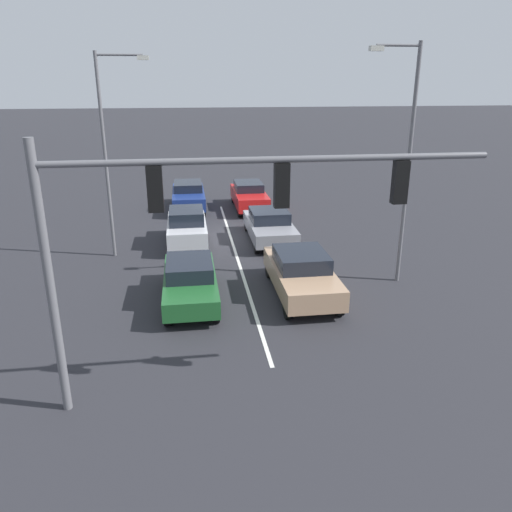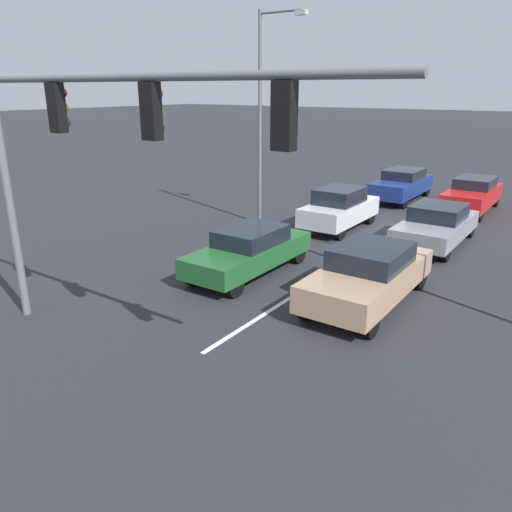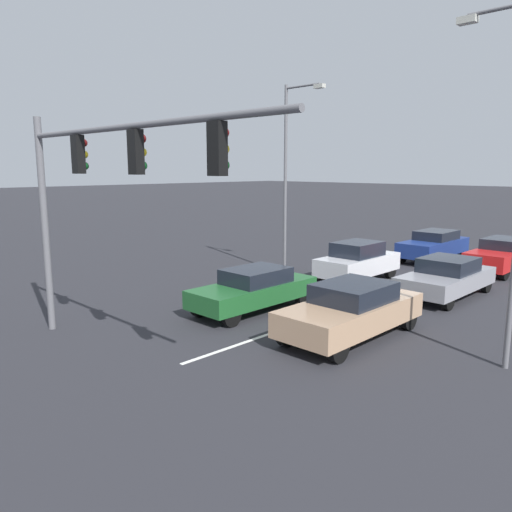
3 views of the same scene
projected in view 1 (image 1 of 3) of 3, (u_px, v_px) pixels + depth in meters
The scene contains 11 objects.
ground_plane at pixel (230, 236), 24.21m from camera, with size 240.00×240.00×0.00m, color #28282D.
lane_stripe_left_divider at pixel (237, 256), 21.47m from camera, with size 0.12×17.86×0.01m, color silver.
car_tan_leftlane_front at pixel (301, 273), 17.41m from camera, with size 1.93×4.75×1.56m.
car_darkgreen_midlane_front at pixel (190, 280), 16.93m from camera, with size 1.75×4.61×1.43m.
car_gray_leftlane_second at pixel (269, 225), 23.34m from camera, with size 1.94×4.59×1.46m.
car_silver_midlane_second at pixel (187, 227), 22.73m from camera, with size 1.73×4.07×1.67m.
car_red_leftlane_third at pixel (249, 195), 29.11m from camera, with size 1.77×4.68×1.53m.
car_navy_midlane_third at pixel (188, 195), 29.13m from camera, with size 1.81×4.72×1.54m.
traffic_signal_gantry at pixel (198, 214), 10.48m from camera, with size 9.59×0.37×6.14m.
street_lamp_right_shoulder at pixel (110, 144), 20.00m from camera, with size 2.06×0.24×8.22m.
street_lamp_left_shoulder at pixel (405, 153), 17.27m from camera, with size 1.78×0.24×8.37m.
Camera 1 is at (2.05, 23.09, 7.17)m, focal length 35.00 mm.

